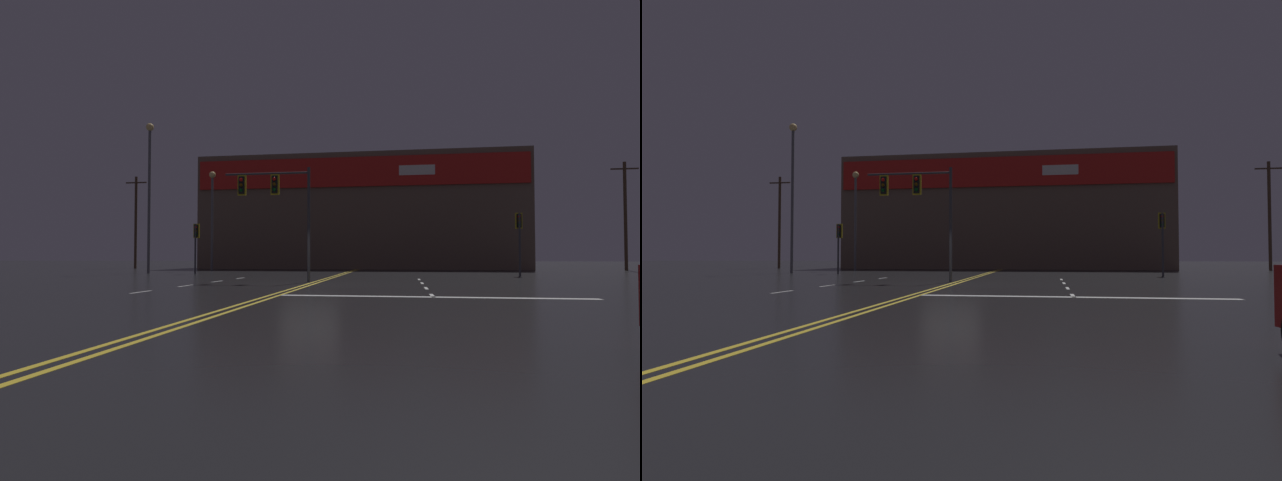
% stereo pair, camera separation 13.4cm
% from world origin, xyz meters
% --- Properties ---
extents(ground_plane, '(200.00, 200.00, 0.00)m').
position_xyz_m(ground_plane, '(0.00, 0.00, 0.00)').
color(ground_plane, black).
extents(road_markings, '(14.50, 60.00, 0.01)m').
position_xyz_m(road_markings, '(0.94, -1.15, 0.00)').
color(road_markings, gold).
rests_on(road_markings, ground).
extents(traffic_signal_median, '(4.19, 0.36, 5.45)m').
position_xyz_m(traffic_signal_median, '(-2.06, 1.85, 4.15)').
color(traffic_signal_median, '#38383D').
rests_on(traffic_signal_median, ground).
extents(traffic_signal_corner_northeast, '(0.42, 0.36, 3.92)m').
position_xyz_m(traffic_signal_corner_northeast, '(11.19, 11.04, 2.88)').
color(traffic_signal_corner_northeast, '#38383D').
rests_on(traffic_signal_corner_northeast, ground).
extents(traffic_signal_corner_northwest, '(0.42, 0.36, 3.48)m').
position_xyz_m(traffic_signal_corner_northwest, '(-10.07, 11.40, 2.56)').
color(traffic_signal_corner_northwest, '#38383D').
rests_on(traffic_signal_corner_northwest, ground).
extents(streetlight_near_right, '(0.56, 0.56, 8.49)m').
position_xyz_m(streetlight_near_right, '(-11.98, 19.24, 5.50)').
color(streetlight_near_right, '#59595E').
rests_on(streetlight_near_right, ground).
extents(streetlight_far_left, '(0.56, 0.56, 10.88)m').
position_xyz_m(streetlight_far_left, '(-14.01, 12.20, 6.81)').
color(streetlight_far_left, '#59595E').
rests_on(streetlight_far_left, ground).
extents(building_backdrop, '(31.09, 10.23, 10.93)m').
position_xyz_m(building_backdrop, '(0.00, 29.49, 5.48)').
color(building_backdrop, brown).
rests_on(building_backdrop, ground).
extents(utility_pole_row, '(47.38, 0.26, 9.33)m').
position_xyz_m(utility_pole_row, '(0.55, 24.86, 4.82)').
color(utility_pole_row, '#4C3828').
rests_on(utility_pole_row, ground).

